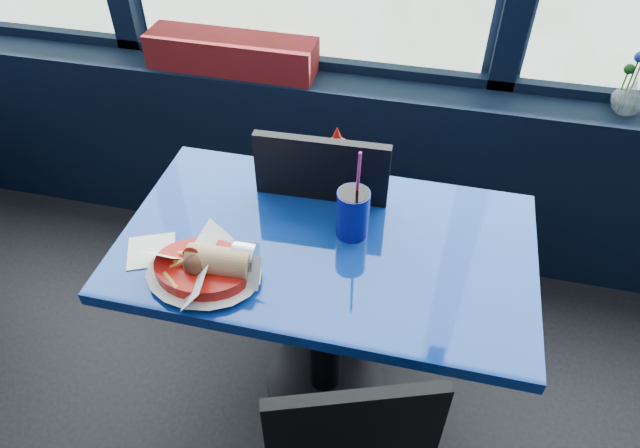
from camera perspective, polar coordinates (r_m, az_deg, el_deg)
The scene contains 9 objects.
window_sill at distance 2.59m, azimuth -1.67°, elevation 6.99°, with size 5.00×0.26×0.80m, color black.
near_table at distance 1.80m, azimuth 0.60°, elevation -5.85°, with size 1.20×0.70×0.75m.
chair_near_back at distance 2.03m, azimuth 1.03°, elevation 0.71°, with size 0.45×0.46×0.97m.
planter_box at distance 2.41m, azimuth -8.83°, elevation 16.53°, with size 0.69×0.17×0.14m, color maroon.
flower_vase at distance 2.37m, azimuth 28.67°, elevation 11.40°, with size 0.15×0.15×0.25m.
food_basket at distance 1.57m, azimuth -11.42°, elevation -4.29°, with size 0.35×0.35×0.10m.
ketchup_bottle at distance 1.79m, azimuth 1.64°, elevation 6.20°, with size 0.06×0.06×0.23m.
soda_cup at distance 1.64m, azimuth 3.31°, elevation 1.17°, with size 0.10×0.10×0.32m.
napkin at distance 1.70m, azimuth -16.51°, elevation -2.61°, with size 0.13×0.13×0.00m, color white.
Camera 1 is at (0.55, 0.84, 1.92)m, focal length 32.00 mm.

